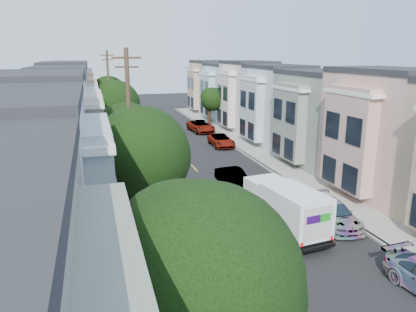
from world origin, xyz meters
TOP-DOWN VIEW (x-y plane):
  - ground at (0.00, 0.00)m, footprint 160.00×160.00m
  - road_slab at (0.00, 15.00)m, footprint 12.00×70.00m
  - curb_left at (-6.05, 15.00)m, footprint 0.30×70.00m
  - curb_right at (6.05, 15.00)m, footprint 0.30×70.00m
  - sidewalk_left at (-7.35, 15.00)m, footprint 2.60×70.00m
  - sidewalk_right at (7.35, 15.00)m, footprint 2.60×70.00m
  - centerline at (0.00, 15.00)m, footprint 0.12×70.00m
  - townhouse_row_left at (-11.15, 15.00)m, footprint 5.00×70.00m
  - townhouse_row_right at (11.15, 15.00)m, footprint 5.00×70.00m
  - tree_a at (-6.30, -13.53)m, footprint 4.70×4.70m
  - tree_b at (-6.30, -2.63)m, footprint 4.70×4.70m
  - tree_c at (-6.30, 5.02)m, footprint 4.67×4.67m
  - tree_d at (-6.30, 17.87)m, footprint 4.70×4.70m
  - tree_e at (-6.30, 31.49)m, footprint 4.70×4.70m
  - tree_far_r at (6.89, 30.09)m, footprint 3.10×3.10m
  - utility_pole_near at (-6.30, 2.00)m, footprint 1.60×0.26m
  - utility_pole_far at (-6.30, 28.00)m, footprint 1.60×0.26m
  - fedex_truck at (1.69, -2.18)m, footprint 2.22×5.77m
  - lead_sedan at (1.64, 6.32)m, footprint 1.92×4.17m
  - parked_left_b at (-4.90, -6.39)m, footprint 2.67×5.47m
  - parked_left_c at (-4.90, -1.40)m, footprint 2.04×4.48m
  - parked_left_d at (-4.90, 13.11)m, footprint 1.98×4.71m
  - parked_right_b at (4.90, -1.96)m, footprint 2.30×4.77m
  - parked_right_c at (4.90, 19.58)m, footprint 2.32×4.76m
  - parked_right_d at (4.90, 28.18)m, footprint 2.88×5.49m

SIDE VIEW (x-z plane):
  - ground at x=0.00m, z-range 0.00..0.00m
  - centerline at x=0.00m, z-range -0.01..0.01m
  - townhouse_row_left at x=-11.15m, z-range -4.25..4.25m
  - townhouse_row_right at x=11.15m, z-range -4.25..4.25m
  - road_slab at x=0.00m, z-range 0.00..0.02m
  - curb_left at x=-6.05m, z-range 0.00..0.15m
  - curb_right at x=6.05m, z-range 0.00..0.15m
  - sidewalk_left at x=-7.35m, z-range 0.00..0.15m
  - sidewalk_right at x=7.35m, z-range 0.00..0.15m
  - parked_right_c at x=4.90m, z-range 0.00..1.30m
  - lead_sedan at x=1.64m, z-range 0.00..1.34m
  - parked_right_b at x=4.90m, z-range 0.00..1.39m
  - parked_left_c at x=-4.90m, z-range 0.00..1.41m
  - parked_right_d at x=4.90m, z-range 0.00..1.47m
  - parked_left_b at x=-4.90m, z-range 0.00..1.50m
  - parked_left_d at x=-4.90m, z-range 0.00..1.53m
  - fedex_truck at x=1.69m, z-range 0.16..2.93m
  - tree_far_r at x=6.89m, z-range 1.14..6.62m
  - tree_c at x=-6.30m, z-range 1.05..7.85m
  - tree_e at x=-6.30m, z-range 1.19..8.29m
  - tree_a at x=-6.30m, z-range 1.24..8.44m
  - tree_d at x=-6.30m, z-range 1.35..8.80m
  - tree_b at x=-6.30m, z-range 1.38..8.88m
  - utility_pole_near at x=-6.30m, z-range 0.15..10.15m
  - utility_pole_far at x=-6.30m, z-range 0.15..10.15m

